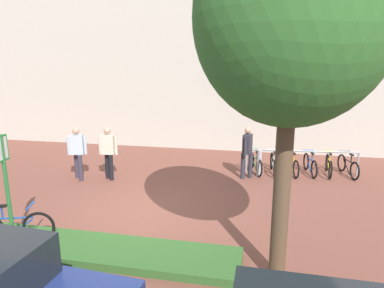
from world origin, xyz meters
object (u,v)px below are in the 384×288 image
(person_suited_navy, at_px, (247,149))
(person_shirt_white, at_px, (77,150))
(person_shirt_blue, at_px, (108,150))
(tree_sidewalk, at_px, (293,19))
(parking_sign_post, at_px, (5,174))
(bike_rack_cluster, at_px, (301,164))
(bollard_steel, at_px, (259,163))
(bike_at_sign, at_px, (13,227))

(person_suited_navy, relative_size, person_shirt_white, 1.00)
(person_shirt_blue, xyz_separation_m, person_shirt_white, (-0.97, -0.21, 0.00))
(tree_sidewalk, relative_size, parking_sign_post, 2.55)
(bike_rack_cluster, bearing_deg, bollard_steel, -158.73)
(bike_rack_cluster, xyz_separation_m, bollard_steel, (-1.40, -0.55, 0.10))
(parking_sign_post, relative_size, bollard_steel, 2.60)
(person_shirt_white, bearing_deg, person_shirt_blue, 12.49)
(bike_rack_cluster, bearing_deg, person_shirt_blue, -163.59)
(person_suited_navy, bearing_deg, tree_sidewalk, -81.86)
(bike_rack_cluster, bearing_deg, person_shirt_white, -164.11)
(bike_rack_cluster, bearing_deg, tree_sidewalk, -99.54)
(person_suited_navy, height_order, person_shirt_white, same)
(bike_at_sign, distance_m, bollard_steel, 7.39)
(person_shirt_blue, xyz_separation_m, person_suited_navy, (4.38, 0.98, 0.00))
(tree_sidewalk, distance_m, bollard_steel, 6.84)
(tree_sidewalk, xyz_separation_m, bike_rack_cluster, (1.04, 6.18, -3.96))
(person_shirt_blue, distance_m, person_suited_navy, 4.49)
(person_shirt_white, bearing_deg, person_suited_navy, 12.61)
(bollard_steel, bearing_deg, person_shirt_blue, -165.06)
(parking_sign_post, height_order, person_shirt_blue, parking_sign_post)
(parking_sign_post, height_order, person_shirt_white, parking_sign_post)
(bike_at_sign, bearing_deg, parking_sign_post, -67.48)
(bike_at_sign, height_order, bike_rack_cluster, bike_at_sign)
(bollard_steel, xyz_separation_m, person_shirt_blue, (-4.78, -1.28, 0.53))
(person_shirt_white, bearing_deg, parking_sign_post, -78.87)
(bike_at_sign, height_order, bollard_steel, bollard_steel)
(parking_sign_post, height_order, bollard_steel, parking_sign_post)
(tree_sidewalk, xyz_separation_m, person_suited_navy, (-0.76, 5.34, -3.32))
(parking_sign_post, bearing_deg, person_shirt_blue, 87.63)
(bollard_steel, bearing_deg, person_shirt_white, -165.47)
(person_shirt_blue, height_order, person_shirt_white, same)
(parking_sign_post, distance_m, bollard_steel, 7.50)
(bollard_steel, bearing_deg, bike_at_sign, -132.40)
(person_shirt_blue, bearing_deg, bike_at_sign, -92.78)
(tree_sidewalk, height_order, bike_rack_cluster, tree_sidewalk)
(bike_rack_cluster, xyz_separation_m, person_suited_navy, (-1.80, -0.84, 0.64))
(parking_sign_post, xyz_separation_m, bike_rack_cluster, (6.36, 6.07, -1.19))
(parking_sign_post, distance_m, bike_at_sign, 1.19)
(parking_sign_post, xyz_separation_m, person_shirt_white, (-0.79, 4.03, -0.55))
(tree_sidewalk, distance_m, parking_sign_post, 6.00)
(person_shirt_blue, distance_m, person_shirt_white, 0.99)
(bollard_steel, distance_m, person_shirt_white, 5.96)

